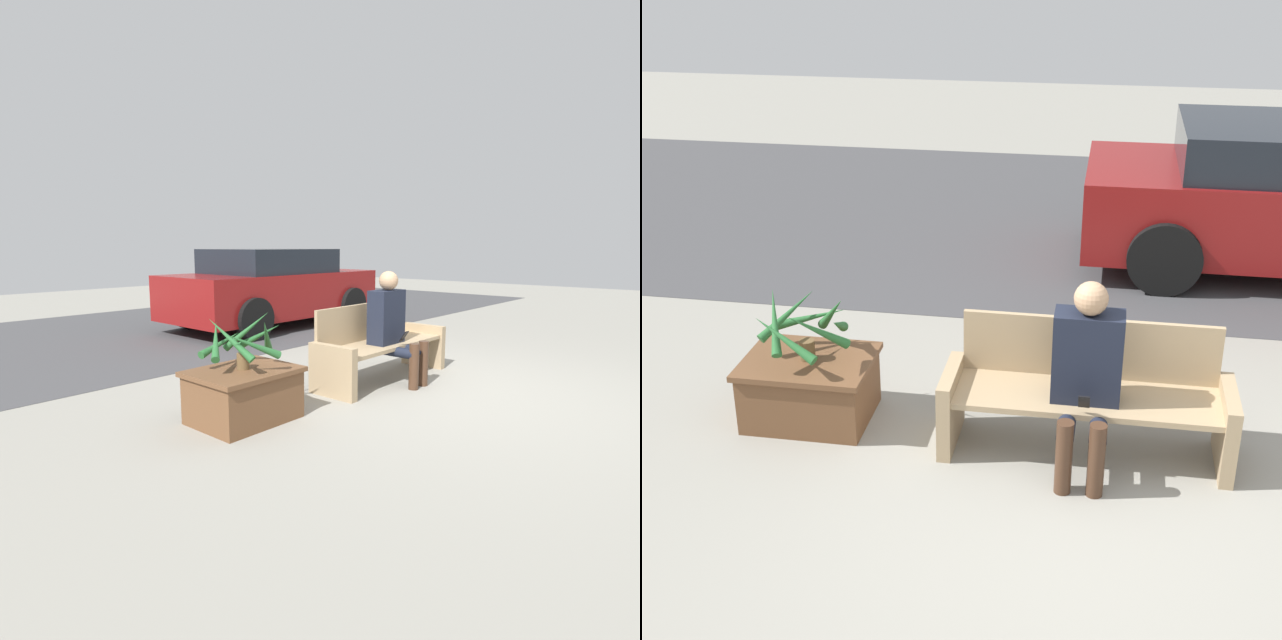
# 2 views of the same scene
# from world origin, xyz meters

# --- Properties ---
(ground_plane) EXTENTS (30.00, 30.00, 0.00)m
(ground_plane) POSITION_xyz_m (0.00, 0.00, 0.00)
(ground_plane) COLOR gray
(road_surface) EXTENTS (20.00, 6.00, 0.01)m
(road_surface) POSITION_xyz_m (0.00, 5.70, 0.00)
(road_surface) COLOR #424244
(road_surface) RESTS_ON ground_plane
(bench) EXTENTS (1.85, 0.56, 0.84)m
(bench) POSITION_xyz_m (-0.12, 0.79, 0.40)
(bench) COLOR tan
(bench) RESTS_ON ground_plane
(person_seated) EXTENTS (0.43, 0.58, 1.22)m
(person_seated) POSITION_xyz_m (-0.13, 0.61, 0.66)
(person_seated) COLOR black
(person_seated) RESTS_ON ground_plane
(planter_box) EXTENTS (0.88, 0.69, 0.45)m
(planter_box) POSITION_xyz_m (-2.02, 0.87, 0.25)
(planter_box) COLOR brown
(planter_box) RESTS_ON ground_plane
(potted_plant) EXTENTS (0.68, 0.67, 0.49)m
(potted_plant) POSITION_xyz_m (-2.01, 0.88, 0.70)
(potted_plant) COLOR brown
(potted_plant) RESTS_ON planter_box
(parked_car) EXTENTS (4.04, 1.98, 1.43)m
(parked_car) POSITION_xyz_m (1.70, 4.47, 0.72)
(parked_car) COLOR maroon
(parked_car) RESTS_ON ground_plane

